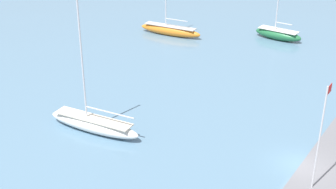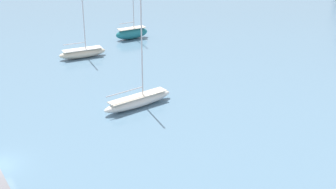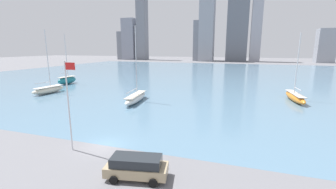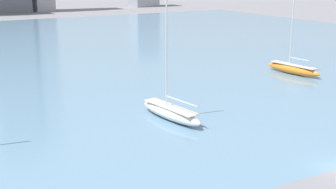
# 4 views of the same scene
# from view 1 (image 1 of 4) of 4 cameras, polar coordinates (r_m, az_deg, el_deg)

# --- Properties ---
(ground_plane) EXTENTS (500.00, 500.00, 0.00)m
(ground_plane) POSITION_cam_1_polar(r_m,az_deg,el_deg) (43.82, 15.79, -8.28)
(ground_plane) COLOR slate
(flag_pole) EXTENTS (1.24, 0.14, 9.22)m
(flag_pole) POSITION_cam_1_polar(r_m,az_deg,el_deg) (38.71, 18.09, -4.58)
(flag_pole) COLOR silver
(flag_pole) RESTS_ON ground_plane
(sailboat_green) EXTENTS (2.60, 7.63, 9.86)m
(sailboat_green) POSITION_cam_1_polar(r_m,az_deg,el_deg) (75.36, 13.27, 7.20)
(sailboat_green) COLOR #236B3D
(sailboat_green) RESTS_ON harbor_water
(sailboat_orange) EXTENTS (2.89, 10.67, 13.35)m
(sailboat_orange) POSITION_cam_1_polar(r_m,az_deg,el_deg) (75.30, 0.26, 7.89)
(sailboat_orange) COLOR orange
(sailboat_orange) RESTS_ON harbor_water
(sailboat_white) EXTENTS (3.21, 10.55, 14.59)m
(sailboat_white) POSITION_cam_1_polar(r_m,az_deg,el_deg) (47.46, -9.07, -3.51)
(sailboat_white) COLOR white
(sailboat_white) RESTS_ON harbor_water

